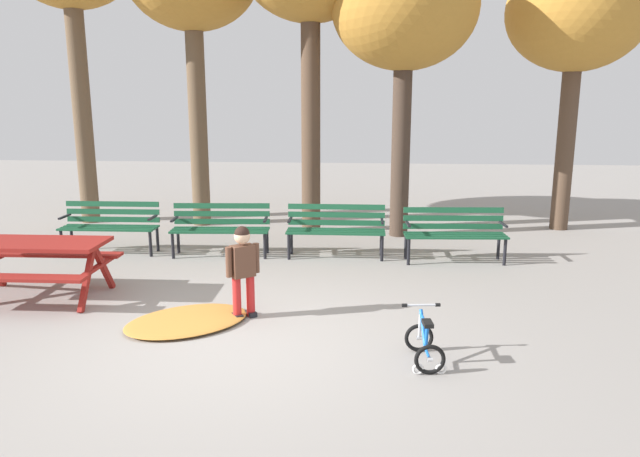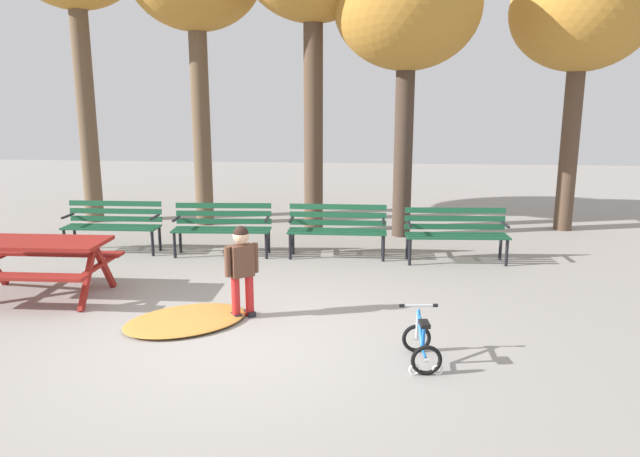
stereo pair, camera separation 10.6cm
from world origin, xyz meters
name	(u,v)px [view 2 (the right image)]	position (x,y,z in m)	size (l,w,h in m)	color
ground	(233,340)	(0.00, 0.00, 0.00)	(36.00, 36.00, 0.00)	gray
picnic_table	(36,254)	(-2.86, 1.17, 0.59)	(1.83, 1.38, 0.79)	maroon
park_bench_far_left	(113,222)	(-2.90, 3.57, 0.51)	(1.61, 0.49, 0.85)	#195133
park_bench_left	(223,225)	(-1.00, 3.54, 0.51)	(1.63, 0.56, 0.85)	#195133
park_bench_right	(337,226)	(0.90, 3.59, 0.51)	(1.60, 0.47, 0.85)	#195133
park_bench_far_right	(456,230)	(2.80, 3.45, 0.51)	(1.63, 0.56, 0.85)	#195133
child_standing	(242,264)	(-0.04, 0.70, 0.66)	(0.36, 0.29, 1.12)	red
kids_bicycle	(422,344)	(1.98, -0.38, 0.20)	(0.42, 0.59, 0.54)	black
leaf_pile	(186,320)	(-0.67, 0.46, 0.04)	(1.45, 1.01, 0.07)	#C68438
tree_right	(407,10)	(2.01, 5.22, 4.07)	(2.60, 2.60, 5.23)	#423328
tree_far_right	(581,14)	(5.24, 6.05, 4.07)	(2.60, 2.60, 5.24)	brown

